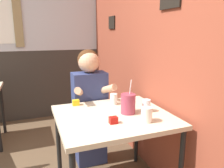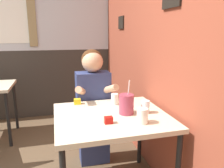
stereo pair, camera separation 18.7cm
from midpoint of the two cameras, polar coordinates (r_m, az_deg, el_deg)
brick_wall_right at (r=2.60m, az=8.57°, el=12.69°), size 0.08×4.48×2.70m
back_wall at (r=3.69m, az=-22.26°, el=12.06°), size 5.85×0.09×2.70m
main_table at (r=1.80m, az=2.82°, el=-10.10°), size 0.89×0.81×0.72m
person_seated at (r=2.27m, az=-2.57°, el=-5.34°), size 0.42×0.41×1.21m
cocktail_pitcher at (r=1.77m, az=6.82°, el=-5.30°), size 0.12×0.12×0.28m
glass_near_pitcher at (r=1.82m, az=11.63°, el=-5.90°), size 0.07×0.07×0.11m
glass_center at (r=2.00m, az=3.39°, el=-4.00°), size 0.07×0.07×0.10m
glass_far_side at (r=1.62m, az=11.28°, el=-8.22°), size 0.08×0.08×0.11m
condiment_ketchup at (r=1.60m, az=2.47°, el=-9.47°), size 0.06×0.04×0.05m
condiment_mustard at (r=2.03m, az=-6.45°, el=-4.61°), size 0.06×0.04×0.05m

